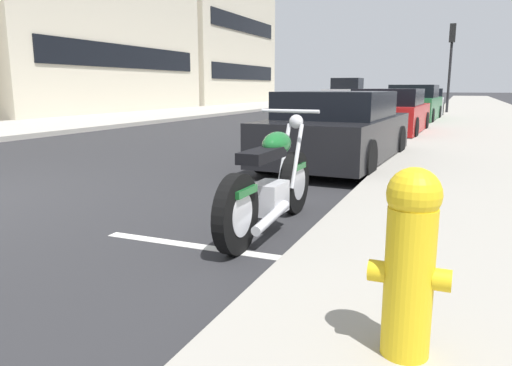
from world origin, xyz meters
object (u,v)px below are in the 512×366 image
parked_motorcycle (271,185)px  parked_car_second_in_row (423,103)px  parked_car_across_street (338,130)px  fire_hydrant (410,258)px  traffic_signal_near_corner (451,49)px  parked_car_behind_motorcycle (389,113)px  crossing_truck (357,93)px  parked_car_far_down_curb (413,105)px

parked_motorcycle → parked_car_second_in_row: parked_car_second_in_row is taller
parked_car_across_street → parked_car_second_in_row: 16.30m
fire_hydrant → traffic_signal_near_corner: (23.51, 0.48, 2.54)m
parked_car_behind_motorcycle → parked_car_second_in_row: parked_car_behind_motorcycle is taller
parked_car_behind_motorcycle → crossing_truck: crossing_truck is taller
crossing_truck → fire_hydrant: size_ratio=6.10×
parked_car_second_in_row → fire_hydrant: (-22.50, -1.54, -0.02)m
parked_car_across_street → traffic_signal_near_corner: size_ratio=1.00×
crossing_truck → traffic_signal_near_corner: (-10.08, -6.42, 2.22)m
parked_car_behind_motorcycle → traffic_signal_near_corner: size_ratio=0.98×
parked_car_second_in_row → crossing_truck: 12.33m
parked_car_across_street → parked_car_second_in_row: bearing=1.8°
parked_car_far_down_curb → parked_car_second_in_row: (4.94, -0.00, -0.06)m
parked_car_second_in_row → traffic_signal_near_corner: 2.92m
parked_motorcycle → traffic_signal_near_corner: bearing=-1.7°
crossing_truck → traffic_signal_near_corner: traffic_signal_near_corner is taller
parked_car_behind_motorcycle → crossing_truck: size_ratio=0.76×
traffic_signal_near_corner → parked_car_behind_motorcycle: bearing=174.1°
fire_hydrant → traffic_signal_near_corner: size_ratio=0.21×
parked_motorcycle → parked_car_behind_motorcycle: bearing=2.2°
parked_car_far_down_curb → parked_car_across_street: bearing=-178.8°
parked_motorcycle → crossing_truck: 32.01m
parked_motorcycle → parked_car_behind_motorcycle: parked_car_behind_motorcycle is taller
parked_car_behind_motorcycle → traffic_signal_near_corner: traffic_signal_near_corner is taller
parked_motorcycle → parked_car_across_street: parked_car_across_street is taller
parked_car_across_street → traffic_signal_near_corner: 17.55m
parked_car_across_street → parked_car_far_down_curb: (11.36, -0.25, 0.06)m
traffic_signal_near_corner → parked_car_second_in_row: bearing=133.7°
crossing_truck → fire_hydrant: crossing_truck is taller
fire_hydrant → traffic_signal_near_corner: 23.65m
parked_car_across_street → parked_car_behind_motorcycle: parked_car_behind_motorcycle is taller
parked_car_far_down_curb → parked_car_second_in_row: bearing=2.4°
fire_hydrant → parked_car_far_down_curb: bearing=5.0°
parked_car_behind_motorcycle → fire_hydrant: size_ratio=4.66×
traffic_signal_near_corner → parked_motorcycle: bearing=177.4°
parked_car_across_street → parked_car_far_down_curb: bearing=1.4°
parked_car_far_down_curb → fire_hydrant: 17.62m
parked_car_across_street → parked_car_second_in_row: size_ratio=1.00×
parked_car_across_street → crossing_truck: size_ratio=0.78×
parked_motorcycle → crossing_truck: bearing=10.7°
parked_car_behind_motorcycle → crossing_truck: (21.69, 5.22, 0.28)m
traffic_signal_near_corner → parked_car_far_down_curb: bearing=169.9°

